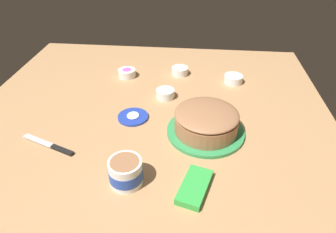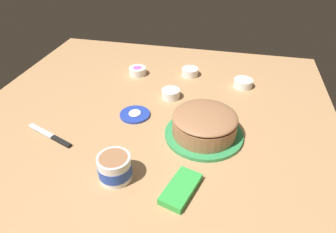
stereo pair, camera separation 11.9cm
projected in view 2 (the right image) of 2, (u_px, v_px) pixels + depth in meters
ground_plane at (150, 118)px, 1.25m from camera, size 1.54×1.54×0.00m
frosted_cake at (204, 125)px, 1.12m from camera, size 0.30×0.30×0.11m
frosting_tub at (115, 167)px, 0.95m from camera, size 0.11×0.11×0.09m
frosting_tub_lid at (135, 115)px, 1.25m from camera, size 0.13×0.13×0.02m
spreading_knife at (53, 137)px, 1.13m from camera, size 0.10×0.23×0.01m
sprinkle_bowl_rainbow at (137, 71)px, 1.55m from camera, size 0.09×0.09×0.04m
sprinkle_bowl_green at (243, 83)px, 1.45m from camera, size 0.09×0.09×0.04m
sprinkle_bowl_blue at (171, 93)px, 1.37m from camera, size 0.08×0.08×0.04m
sprinkle_bowl_yellow at (190, 72)px, 1.55m from camera, size 0.09×0.09×0.04m
candy_box_lower at (181, 189)px, 0.92m from camera, size 0.17×0.12×0.02m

